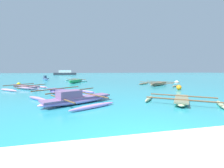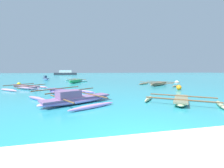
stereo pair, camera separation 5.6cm
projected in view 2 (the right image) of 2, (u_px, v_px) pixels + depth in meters
The scene contains 13 objects.
ground_plane at pixel (176, 158), 3.00m from camera, with size 240.00×240.00×0.00m.
moored_boat_0 at pixel (75, 81), 21.77m from camera, with size 1.99×3.72×0.43m.
moored_boat_1 at pixel (181, 100), 8.08m from camera, with size 4.00×3.66×0.34m.
moored_boat_2 at pixel (25, 87), 14.15m from camera, with size 3.97×4.02×0.45m.
moored_boat_3 at pixel (65, 93), 10.44m from camera, with size 4.44×4.23×0.48m.
moored_boat_4 at pixel (159, 84), 17.91m from camera, with size 4.50×4.96×0.42m.
moored_boat_5 at pixel (76, 80), 24.96m from camera, with size 3.79×4.63×0.38m.
moored_boat_6 at pixel (76, 99), 7.97m from camera, with size 4.00×3.87×0.74m.
moored_boat_7 at pixel (46, 79), 27.93m from camera, with size 1.75×2.58×0.85m.
mooring_buoy_0 at pixel (177, 83), 18.58m from camera, with size 0.54×0.54×0.54m.
mooring_buoy_1 at pixel (179, 88), 13.62m from camera, with size 0.46×0.46×0.46m.
mooring_buoy_2 at pixel (19, 84), 17.20m from camera, with size 0.42×0.42×0.42m.
distant_ferry at pixel (66, 73), 62.94m from camera, with size 9.10×2.00×2.00m.
Camera 2 is at (-1.86, -2.52, 1.75)m, focal length 24.00 mm.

